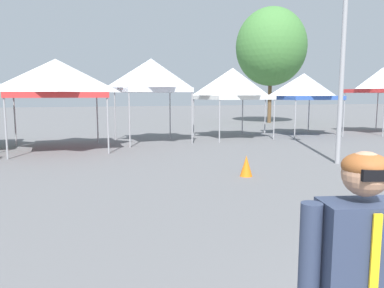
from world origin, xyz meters
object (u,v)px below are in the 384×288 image
canopy_tent_far_left (56,78)px  traffic_cone_lot_center (246,166)px  canopy_tent_center (233,84)px  light_pole_opposite_side (345,15)px  tree_behind_tents_right (271,47)px  canopy_tent_behind_center (304,87)px  canopy_tent_behind_left (382,80)px  canopy_tent_behind_right (151,76)px

canopy_tent_far_left → traffic_cone_lot_center: (4.52, -6.52, -2.41)m
canopy_tent_far_left → canopy_tent_center: (7.95, 1.53, -0.08)m
light_pole_opposite_side → tree_behind_tents_right: tree_behind_tents_right is taller
canopy_tent_behind_center → canopy_tent_behind_left: size_ratio=0.90×
canopy_tent_behind_center → traffic_cone_lot_center: (-7.47, -8.02, -2.24)m
canopy_tent_far_left → canopy_tent_behind_center: bearing=7.2°
canopy_tent_behind_right → canopy_tent_behind_center: (8.10, 0.30, -0.40)m
canopy_tent_behind_right → canopy_tent_behind_left: bearing=-1.2°
canopy_tent_behind_center → tree_behind_tents_right: tree_behind_tents_right is taller
tree_behind_tents_right → traffic_cone_lot_center: tree_behind_tents_right is taller
light_pole_opposite_side → tree_behind_tents_right: bearing=65.9°
light_pole_opposite_side → tree_behind_tents_right: size_ratio=0.90×
traffic_cone_lot_center → canopy_tent_behind_center: bearing=47.0°
canopy_tent_center → tree_behind_tents_right: size_ratio=0.40×
light_pole_opposite_side → tree_behind_tents_right: 17.02m
canopy_tent_behind_right → canopy_tent_behind_center: 8.11m
canopy_tent_far_left → canopy_tent_behind_center: 12.09m
canopy_tent_behind_right → light_pole_opposite_side: size_ratio=0.48×
canopy_tent_center → light_pole_opposite_side: bearing=-89.8°
canopy_tent_far_left → canopy_tent_behind_left: size_ratio=0.98×
canopy_tent_behind_right → canopy_tent_center: 4.08m
canopy_tent_center → traffic_cone_lot_center: 9.05m
canopy_tent_far_left → canopy_tent_behind_right: bearing=17.2°
canopy_tent_behind_right → traffic_cone_lot_center: canopy_tent_behind_right is taller
canopy_tent_center → tree_behind_tents_right: bearing=49.4°
canopy_tent_behind_left → canopy_tent_behind_right: bearing=178.8°
canopy_tent_behind_left → traffic_cone_lot_center: size_ratio=6.65×
tree_behind_tents_right → canopy_tent_behind_center: bearing=-109.8°
canopy_tent_behind_right → canopy_tent_center: canopy_tent_behind_right is taller
canopy_tent_center → canopy_tent_behind_left: canopy_tent_behind_left is taller
canopy_tent_behind_center → canopy_tent_behind_left: canopy_tent_behind_left is taller
light_pole_opposite_side → traffic_cone_lot_center: size_ratio=14.23×
canopy_tent_behind_center → light_pole_opposite_side: bearing=-118.7°
canopy_tent_behind_center → canopy_tent_behind_left: 4.66m
canopy_tent_center → light_pole_opposite_side: (0.02, -7.37, 1.74)m
canopy_tent_center → traffic_cone_lot_center: bearing=-113.1°
light_pole_opposite_side → traffic_cone_lot_center: light_pole_opposite_side is taller
canopy_tent_far_left → canopy_tent_center: 8.10m
canopy_tent_far_left → light_pole_opposite_side: light_pole_opposite_side is taller
canopy_tent_behind_left → tree_behind_tents_right: 9.29m
canopy_tent_far_left → canopy_tent_center: canopy_tent_far_left is taller
canopy_tent_center → tree_behind_tents_right: (6.96, 8.13, 2.98)m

